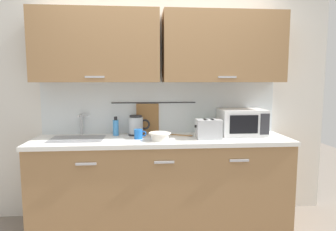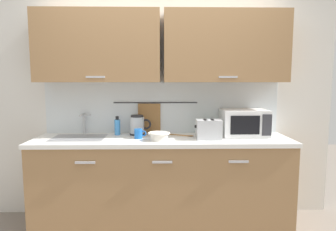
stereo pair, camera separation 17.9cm
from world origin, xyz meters
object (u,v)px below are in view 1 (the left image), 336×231
(electric_kettle, at_px, (136,126))
(wooden_spoon, at_px, (183,135))
(dish_soap_bottle, at_px, (116,127))
(mug_by_kettle, at_px, (206,130))
(toaster, at_px, (208,129))
(mixing_bowl, at_px, (160,136))
(mug_near_sink, at_px, (139,134))
(microwave, at_px, (242,122))

(electric_kettle, xyz_separation_m, wooden_spoon, (0.49, -0.08, -0.10))
(dish_soap_bottle, height_order, wooden_spoon, dish_soap_bottle)
(mug_by_kettle, bearing_deg, dish_soap_bottle, -179.81)
(electric_kettle, bearing_deg, toaster, -18.94)
(toaster, height_order, wooden_spoon, toaster)
(mixing_bowl, distance_m, toaster, 0.49)
(dish_soap_bottle, relative_size, toaster, 0.77)
(electric_kettle, bearing_deg, mug_near_sink, -82.21)
(dish_soap_bottle, relative_size, mixing_bowl, 0.92)
(mug_near_sink, relative_size, wooden_spoon, 0.46)
(mixing_bowl, height_order, wooden_spoon, mixing_bowl)
(electric_kettle, height_order, toaster, electric_kettle)
(mug_near_sink, distance_m, mixing_bowl, 0.22)
(toaster, height_order, mug_by_kettle, toaster)
(microwave, distance_m, dish_soap_bottle, 1.32)
(microwave, xyz_separation_m, mixing_bowl, (-0.87, -0.23, -0.09))
(electric_kettle, relative_size, toaster, 0.89)
(mug_by_kettle, bearing_deg, microwave, -10.77)
(mug_near_sink, relative_size, mixing_bowl, 0.56)
(toaster, bearing_deg, wooden_spoon, 143.26)
(microwave, xyz_separation_m, mug_near_sink, (-1.07, -0.13, -0.09))
(mug_by_kettle, relative_size, wooden_spoon, 0.46)
(toaster, bearing_deg, mixing_bowl, -173.93)
(wooden_spoon, bearing_deg, dish_soap_bottle, 173.73)
(dish_soap_bottle, xyz_separation_m, toaster, (0.92, -0.24, 0.01))
(microwave, xyz_separation_m, electric_kettle, (-1.10, 0.07, -0.03))
(toaster, xyz_separation_m, wooden_spoon, (-0.22, 0.17, -0.09))
(wooden_spoon, bearing_deg, microwave, 0.95)
(toaster, xyz_separation_m, mug_by_kettle, (0.03, 0.25, -0.05))
(microwave, bearing_deg, mixing_bowl, -165.35)
(electric_kettle, distance_m, wooden_spoon, 0.50)
(mug_by_kettle, bearing_deg, toaster, -96.42)
(microwave, relative_size, electric_kettle, 2.03)
(electric_kettle, height_order, mixing_bowl, electric_kettle)
(mixing_bowl, xyz_separation_m, mug_by_kettle, (0.51, 0.30, 0.00))
(microwave, height_order, mixing_bowl, microwave)
(electric_kettle, height_order, mug_by_kettle, electric_kettle)
(toaster, bearing_deg, mug_near_sink, 176.22)
(microwave, height_order, wooden_spoon, microwave)
(mug_by_kettle, distance_m, wooden_spoon, 0.27)
(mixing_bowl, distance_m, mug_by_kettle, 0.59)
(electric_kettle, height_order, mug_near_sink, electric_kettle)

